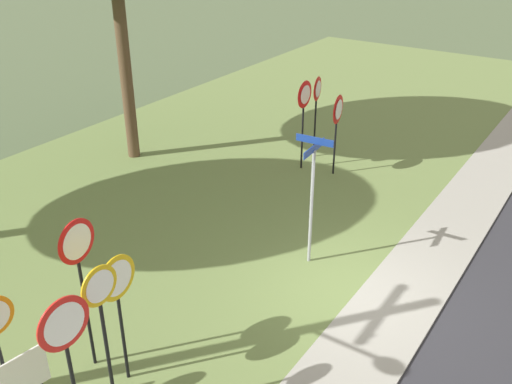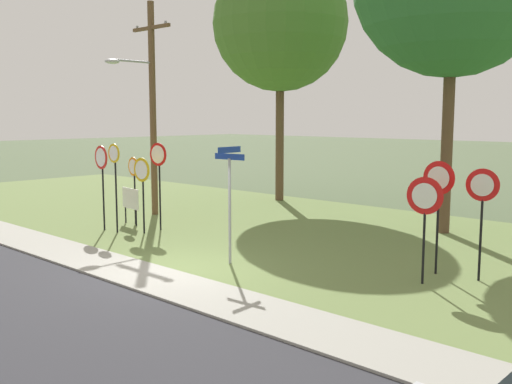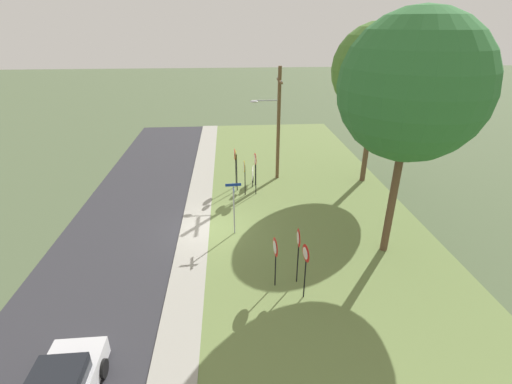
{
  "view_description": "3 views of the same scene",
  "coord_description": "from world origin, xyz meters",
  "px_view_note": "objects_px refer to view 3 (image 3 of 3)",
  "views": [
    {
      "loc": [
        -8.89,
        -3.54,
        7.12
      ],
      "look_at": [
        0.27,
        2.61,
        1.51
      ],
      "focal_mm": 40.01,
      "sensor_mm": 36.0,
      "label": 1
    },
    {
      "loc": [
        10.91,
        -8.68,
        3.7
      ],
      "look_at": [
        0.24,
        2.66,
        1.71
      ],
      "focal_mm": 41.24,
      "sensor_mm": 36.0,
      "label": 2
    },
    {
      "loc": [
        17.08,
        1.26,
        10.31
      ],
      "look_at": [
        -0.78,
        2.65,
        1.83
      ],
      "focal_mm": 25.0,
      "sensor_mm": 36.0,
      "label": 3
    }
  ],
  "objects_px": {
    "yield_sign_near_right": "(275,251)",
    "oak_tree_left": "(377,70)",
    "stop_sign_near_left": "(236,163)",
    "street_name_post": "(234,204)",
    "stop_sign_near_right": "(255,165)",
    "stop_sign_far_center": "(235,159)",
    "yield_sign_far_left": "(305,259)",
    "oak_tree_right": "(413,88)",
    "stop_sign_far_left": "(244,170)",
    "yield_sign_near_left": "(298,243)",
    "notice_board": "(253,174)",
    "utility_pole": "(277,121)",
    "stop_sign_far_right": "(255,163)"
  },
  "relations": [
    {
      "from": "stop_sign_near_left",
      "to": "yield_sign_far_left",
      "type": "xyz_separation_m",
      "value": [
        10.66,
        2.43,
        -0.1
      ]
    },
    {
      "from": "oak_tree_left",
      "to": "oak_tree_right",
      "type": "bearing_deg",
      "value": -12.81
    },
    {
      "from": "utility_pole",
      "to": "oak_tree_left",
      "type": "xyz_separation_m",
      "value": [
        0.94,
        6.24,
        3.36
      ]
    },
    {
      "from": "stop_sign_far_right",
      "to": "oak_tree_left",
      "type": "relative_size",
      "value": 0.22
    },
    {
      "from": "oak_tree_right",
      "to": "stop_sign_near_right",
      "type": "bearing_deg",
      "value": -139.37
    },
    {
      "from": "stop_sign_far_center",
      "to": "stop_sign_far_right",
      "type": "height_order",
      "value": "stop_sign_far_center"
    },
    {
      "from": "street_name_post",
      "to": "stop_sign_near_left",
      "type": "bearing_deg",
      "value": 173.22
    },
    {
      "from": "stop_sign_near_left",
      "to": "stop_sign_far_right",
      "type": "distance_m",
      "value": 1.59
    },
    {
      "from": "stop_sign_near_left",
      "to": "oak_tree_left",
      "type": "height_order",
      "value": "oak_tree_left"
    },
    {
      "from": "yield_sign_far_left",
      "to": "street_name_post",
      "type": "distance_m",
      "value": 5.87
    },
    {
      "from": "stop_sign_near_right",
      "to": "stop_sign_far_center",
      "type": "relative_size",
      "value": 1.03
    },
    {
      "from": "utility_pole",
      "to": "street_name_post",
      "type": "bearing_deg",
      "value": -22.94
    },
    {
      "from": "stop_sign_far_right",
      "to": "utility_pole",
      "type": "bearing_deg",
      "value": 132.33
    },
    {
      "from": "stop_sign_far_center",
      "to": "yield_sign_near_right",
      "type": "xyz_separation_m",
      "value": [
        10.51,
        1.39,
        -0.24
      ]
    },
    {
      "from": "oak_tree_left",
      "to": "notice_board",
      "type": "bearing_deg",
      "value": -88.58
    },
    {
      "from": "yield_sign_near_left",
      "to": "yield_sign_far_left",
      "type": "xyz_separation_m",
      "value": [
        0.98,
        0.11,
        -0.1
      ]
    },
    {
      "from": "yield_sign_near_right",
      "to": "oak_tree_right",
      "type": "relative_size",
      "value": 0.22
    },
    {
      "from": "stop_sign_near_right",
      "to": "stop_sign_far_left",
      "type": "distance_m",
      "value": 0.79
    },
    {
      "from": "stop_sign_far_center",
      "to": "yield_sign_near_left",
      "type": "bearing_deg",
      "value": 16.16
    },
    {
      "from": "stop_sign_far_center",
      "to": "yield_sign_far_left",
      "type": "height_order",
      "value": "stop_sign_far_center"
    },
    {
      "from": "stop_sign_near_left",
      "to": "stop_sign_far_left",
      "type": "bearing_deg",
      "value": 34.91
    },
    {
      "from": "oak_tree_right",
      "to": "street_name_post",
      "type": "bearing_deg",
      "value": -105.87
    },
    {
      "from": "yield_sign_far_left",
      "to": "oak_tree_right",
      "type": "distance_m",
      "value": 8.24
    },
    {
      "from": "stop_sign_near_left",
      "to": "oak_tree_left",
      "type": "bearing_deg",
      "value": 97.1
    },
    {
      "from": "stop_sign_near_right",
      "to": "oak_tree_right",
      "type": "xyz_separation_m",
      "value": [
        6.92,
        5.94,
        5.83
      ]
    },
    {
      "from": "stop_sign_far_left",
      "to": "notice_board",
      "type": "distance_m",
      "value": 1.94
    },
    {
      "from": "stop_sign_near_right",
      "to": "utility_pole",
      "type": "height_order",
      "value": "utility_pole"
    },
    {
      "from": "stop_sign_far_right",
      "to": "stop_sign_far_center",
      "type": "bearing_deg",
      "value": -75.55
    },
    {
      "from": "yield_sign_near_right",
      "to": "oak_tree_left",
      "type": "bearing_deg",
      "value": 137.37
    },
    {
      "from": "yield_sign_near_right",
      "to": "oak_tree_right",
      "type": "bearing_deg",
      "value": 104.33
    },
    {
      "from": "stop_sign_near_left",
      "to": "stop_sign_far_left",
      "type": "distance_m",
      "value": 0.92
    },
    {
      "from": "yield_sign_far_left",
      "to": "utility_pole",
      "type": "relative_size",
      "value": 0.32
    },
    {
      "from": "yield_sign_near_right",
      "to": "street_name_post",
      "type": "relative_size",
      "value": 0.81
    },
    {
      "from": "stop_sign_far_right",
      "to": "oak_tree_left",
      "type": "bearing_deg",
      "value": 97.91
    },
    {
      "from": "street_name_post",
      "to": "oak_tree_right",
      "type": "bearing_deg",
      "value": 70.25
    },
    {
      "from": "oak_tree_left",
      "to": "street_name_post",
      "type": "bearing_deg",
      "value": -55.27
    },
    {
      "from": "stop_sign_near_left",
      "to": "street_name_post",
      "type": "xyz_separation_m",
      "value": [
        5.45,
        -0.28,
        -0.25
      ]
    },
    {
      "from": "yield_sign_near_right",
      "to": "oak_tree_right",
      "type": "height_order",
      "value": "oak_tree_right"
    },
    {
      "from": "stop_sign_far_center",
      "to": "utility_pole",
      "type": "xyz_separation_m",
      "value": [
        -1.34,
        2.93,
        2.23
      ]
    },
    {
      "from": "stop_sign_near_left",
      "to": "notice_board",
      "type": "relative_size",
      "value": 2.26
    },
    {
      "from": "notice_board",
      "to": "oak_tree_left",
      "type": "bearing_deg",
      "value": 98.92
    },
    {
      "from": "stop_sign_far_left",
      "to": "yield_sign_near_left",
      "type": "bearing_deg",
      "value": 9.2
    },
    {
      "from": "stop_sign_near_left",
      "to": "street_name_post",
      "type": "relative_size",
      "value": 0.96
    },
    {
      "from": "yield_sign_near_right",
      "to": "yield_sign_far_left",
      "type": "relative_size",
      "value": 0.94
    },
    {
      "from": "stop_sign_far_center",
      "to": "oak_tree_right",
      "type": "relative_size",
      "value": 0.25
    },
    {
      "from": "yield_sign_near_left",
      "to": "notice_board",
      "type": "relative_size",
      "value": 2.13
    },
    {
      "from": "stop_sign_far_left",
      "to": "yield_sign_near_left",
      "type": "height_order",
      "value": "yield_sign_near_left"
    },
    {
      "from": "yield_sign_far_left",
      "to": "street_name_post",
      "type": "bearing_deg",
      "value": -162.51
    },
    {
      "from": "stop_sign_near_left",
      "to": "stop_sign_far_right",
      "type": "bearing_deg",
      "value": 123.71
    },
    {
      "from": "stop_sign_near_left",
      "to": "stop_sign_far_center",
      "type": "xyz_separation_m",
      "value": [
        -0.66,
        -0.06,
        0.02
      ]
    }
  ]
}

